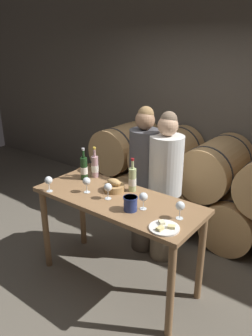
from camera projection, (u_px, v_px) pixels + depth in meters
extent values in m
plane|color=#665E51|center=(118.00, 280.00, 3.32)|extent=(10.00, 10.00, 0.00)
cube|color=#60594F|center=(216.00, 96.00, 4.27)|extent=(10.00, 0.12, 3.20)
cylinder|color=tan|center=(110.00, 177.00, 5.05)|extent=(0.62, 0.94, 0.62)
cylinder|color=#2D2D33|center=(97.00, 183.00, 4.83)|extent=(0.63, 0.02, 0.63)
cylinder|color=#2D2D33|center=(122.00, 171.00, 5.28)|extent=(0.63, 0.02, 0.63)
cylinder|color=tan|center=(146.00, 188.00, 4.67)|extent=(0.62, 0.94, 0.62)
cylinder|color=#2D2D33|center=(133.00, 195.00, 4.45)|extent=(0.63, 0.02, 0.63)
cylinder|color=#2D2D33|center=(157.00, 181.00, 4.90)|extent=(0.63, 0.02, 0.63)
cylinder|color=tan|center=(188.00, 200.00, 4.29)|extent=(0.62, 0.94, 0.62)
cylinder|color=#2D2D33|center=(177.00, 209.00, 4.07)|extent=(0.63, 0.02, 0.63)
cylinder|color=#2D2D33|center=(198.00, 193.00, 4.51)|extent=(0.63, 0.02, 0.63)
cylinder|color=tan|center=(238.00, 216.00, 3.91)|extent=(0.62, 0.94, 0.62)
cylinder|color=#2D2D33|center=(229.00, 226.00, 3.69)|extent=(0.63, 0.02, 0.63)
cylinder|color=#2D2D33|center=(247.00, 206.00, 4.13)|extent=(0.63, 0.02, 0.63)
cylinder|color=tan|center=(127.00, 146.00, 4.66)|extent=(0.62, 0.94, 0.62)
cylinder|color=#2D2D33|center=(114.00, 151.00, 4.44)|extent=(0.63, 0.02, 0.63)
cylinder|color=#2D2D33|center=(139.00, 141.00, 4.88)|extent=(0.63, 0.02, 0.63)
cylinder|color=tan|center=(168.00, 155.00, 4.28)|extent=(0.62, 0.94, 0.62)
cylinder|color=#2D2D33|center=(155.00, 161.00, 4.06)|extent=(0.63, 0.02, 0.63)
cylinder|color=#2D2D33|center=(179.00, 149.00, 4.50)|extent=(0.63, 0.02, 0.63)
cylinder|color=tan|center=(216.00, 166.00, 3.90)|extent=(0.62, 0.94, 0.62)
cylinder|color=#2D2D33|center=(206.00, 174.00, 3.68)|extent=(0.63, 0.02, 0.63)
cylinder|color=#2D2D33|center=(226.00, 159.00, 4.12)|extent=(0.63, 0.02, 0.63)
cylinder|color=olive|center=(46.00, 229.00, 3.38)|extent=(0.06, 0.06, 0.88)
cylinder|color=olive|center=(171.00, 291.00, 2.54)|extent=(0.06, 0.06, 0.88)
cylinder|color=olive|center=(82.00, 210.00, 3.78)|extent=(0.06, 0.06, 0.88)
cylinder|color=olive|center=(201.00, 258.00, 2.93)|extent=(0.06, 0.06, 0.88)
cube|color=olive|center=(117.00, 200.00, 2.99)|extent=(1.60, 0.65, 0.04)
cylinder|color=#4C4238|center=(143.00, 217.00, 3.72)|extent=(0.26, 0.26, 0.79)
cylinder|color=#4C4C51|center=(144.00, 158.00, 3.47)|extent=(0.32, 0.32, 0.62)
sphere|color=#997051|center=(145.00, 120.00, 3.32)|extent=(0.20, 0.20, 0.20)
sphere|color=olive|center=(146.00, 114.00, 3.31)|extent=(0.17, 0.17, 0.17)
cylinder|color=#756651|center=(163.00, 225.00, 3.57)|extent=(0.28, 0.28, 0.78)
cylinder|color=silver|center=(166.00, 165.00, 3.32)|extent=(0.35, 0.35, 0.61)
sphere|color=tan|center=(168.00, 126.00, 3.17)|extent=(0.20, 0.20, 0.20)
sphere|color=#75604C|center=(169.00, 120.00, 3.16)|extent=(0.17, 0.17, 0.17)
cylinder|color=#193819|center=(84.00, 169.00, 3.35)|extent=(0.07, 0.07, 0.23)
cylinder|color=#193819|center=(83.00, 154.00, 3.30)|extent=(0.03, 0.03, 0.08)
cylinder|color=#B7B7BC|center=(83.00, 149.00, 3.28)|extent=(0.03, 0.03, 0.02)
cylinder|color=white|center=(84.00, 170.00, 3.36)|extent=(0.07, 0.07, 0.07)
cylinder|color=#ADBC7F|center=(132.00, 180.00, 3.09)|extent=(0.07, 0.07, 0.22)
cylinder|color=#ADBC7F|center=(133.00, 165.00, 3.03)|extent=(0.03, 0.03, 0.08)
cylinder|color=maroon|center=(133.00, 160.00, 3.01)|extent=(0.03, 0.03, 0.02)
cylinder|color=white|center=(132.00, 182.00, 3.09)|extent=(0.07, 0.07, 0.07)
cylinder|color=#BC8E93|center=(95.00, 167.00, 3.41)|extent=(0.07, 0.07, 0.22)
cylinder|color=#BC8E93|center=(94.00, 153.00, 3.36)|extent=(0.03, 0.03, 0.08)
cylinder|color=gold|center=(94.00, 148.00, 3.34)|extent=(0.03, 0.03, 0.02)
cylinder|color=white|center=(95.00, 168.00, 3.42)|extent=(0.07, 0.07, 0.07)
cylinder|color=navy|center=(130.00, 204.00, 2.74)|extent=(0.11, 0.11, 0.12)
cylinder|color=navy|center=(130.00, 198.00, 2.72)|extent=(0.12, 0.12, 0.01)
cylinder|color=#A87F4C|center=(114.00, 188.00, 3.12)|extent=(0.20, 0.20, 0.06)
ellipsoid|color=tan|center=(114.00, 182.00, 3.09)|extent=(0.15, 0.09, 0.07)
cylinder|color=white|center=(164.00, 228.00, 2.48)|extent=(0.24, 0.24, 0.01)
cube|color=beige|center=(171.00, 227.00, 2.47)|extent=(0.07, 0.06, 0.02)
cube|color=beige|center=(162.00, 222.00, 2.53)|extent=(0.07, 0.07, 0.02)
cube|color=#E0CC7F|center=(160.00, 229.00, 2.44)|extent=(0.05, 0.06, 0.02)
cylinder|color=white|center=(50.00, 191.00, 3.11)|extent=(0.06, 0.06, 0.00)
cylinder|color=white|center=(49.00, 187.00, 3.10)|extent=(0.01, 0.01, 0.08)
sphere|color=white|center=(49.00, 180.00, 3.07)|extent=(0.07, 0.07, 0.07)
cylinder|color=white|center=(87.00, 192.00, 3.09)|extent=(0.06, 0.06, 0.00)
cylinder|color=white|center=(87.00, 188.00, 3.08)|extent=(0.01, 0.01, 0.08)
sphere|color=white|center=(87.00, 181.00, 3.05)|extent=(0.07, 0.07, 0.07)
cylinder|color=white|center=(108.00, 198.00, 2.96)|extent=(0.06, 0.06, 0.00)
cylinder|color=white|center=(108.00, 194.00, 2.95)|extent=(0.01, 0.01, 0.08)
sphere|color=white|center=(108.00, 187.00, 2.92)|extent=(0.07, 0.07, 0.07)
cylinder|color=white|center=(143.00, 209.00, 2.78)|extent=(0.06, 0.06, 0.00)
cylinder|color=white|center=(143.00, 204.00, 2.77)|extent=(0.01, 0.01, 0.08)
sphere|color=white|center=(143.00, 197.00, 2.74)|extent=(0.07, 0.07, 0.07)
cylinder|color=white|center=(179.00, 218.00, 2.63)|extent=(0.06, 0.06, 0.00)
cylinder|color=white|center=(180.00, 214.00, 2.62)|extent=(0.01, 0.01, 0.08)
sphere|color=white|center=(180.00, 206.00, 2.59)|extent=(0.07, 0.07, 0.07)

